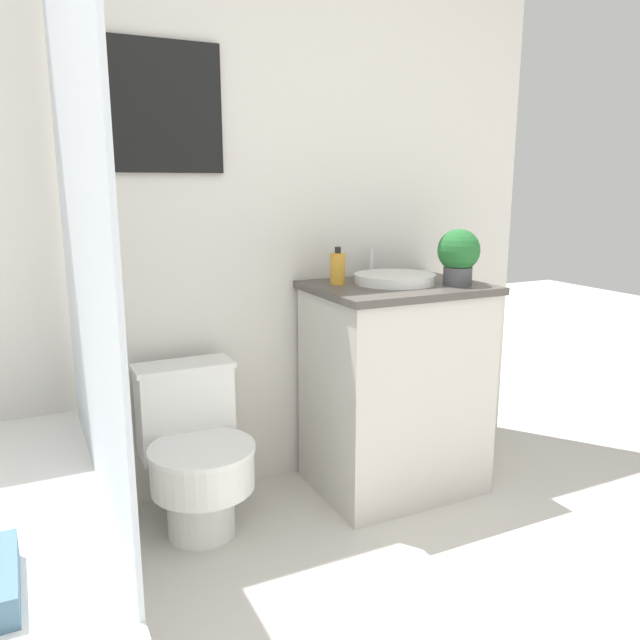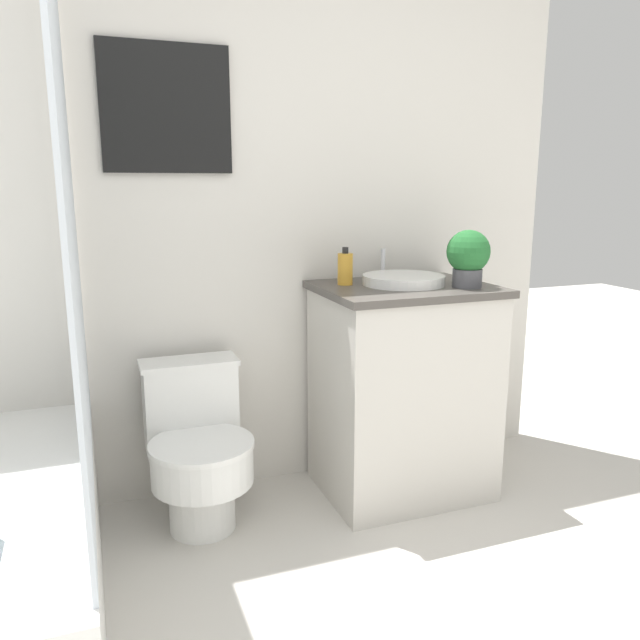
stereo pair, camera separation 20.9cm
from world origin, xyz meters
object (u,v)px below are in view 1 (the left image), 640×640
(soap_bottle, at_px, (338,268))
(potted_plant, at_px, (459,255))
(toilet, at_px, (195,453))
(sink, at_px, (395,278))

(soap_bottle, distance_m, potted_plant, 0.49)
(toilet, distance_m, soap_bottle, 0.92)
(sink, distance_m, soap_bottle, 0.24)
(soap_bottle, height_order, potted_plant, potted_plant)
(sink, relative_size, soap_bottle, 2.42)
(sink, relative_size, potted_plant, 1.63)
(toilet, relative_size, potted_plant, 2.73)
(toilet, distance_m, potted_plant, 1.30)
(soap_bottle, relative_size, potted_plant, 0.67)
(sink, bearing_deg, potted_plant, -36.03)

